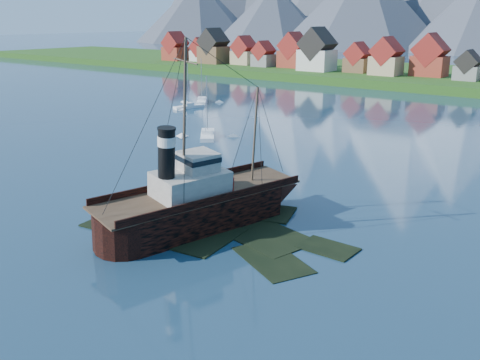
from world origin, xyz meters
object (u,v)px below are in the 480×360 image
Objects in this scene: tugboat_wreck at (208,201)px; sailboat_b at (189,107)px; sailboat_c at (202,101)px; sailboat_a at (208,135)px.

sailboat_b is (-60.57, 59.92, -2.61)m from tugboat_wreck.
sailboat_c is at bearing 127.27° from sailboat_b.
tugboat_wreck is 48.55m from sailboat_a.
sailboat_a is 0.99× the size of sailboat_c.
sailboat_b is 10.64m from sailboat_c.
sailboat_c is (-32.27, 33.65, 0.01)m from sailboat_a.
sailboat_c is at bearing 93.02° from sailboat_a.
tugboat_wreck reaches higher than sailboat_c.
tugboat_wreck is 85.24m from sailboat_b.
sailboat_a is at bearing -84.78° from sailboat_c.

